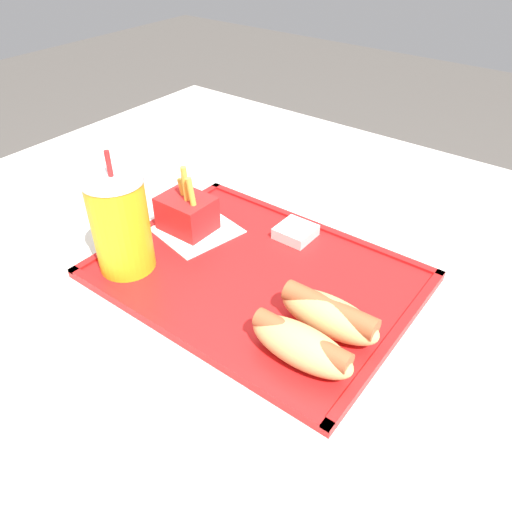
{
  "coord_description": "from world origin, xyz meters",
  "views": [
    {
      "loc": [
        -0.37,
        0.42,
        1.2
      ],
      "look_at": [
        -0.04,
        -0.02,
        0.79
      ],
      "focal_mm": 35.0,
      "sensor_mm": 36.0,
      "label": 1
    }
  ],
  "objects_px": {
    "fries_carton": "(187,213)",
    "sauce_cup_mayo": "(296,231)",
    "hot_dog_far": "(301,345)",
    "soda_cup": "(120,223)",
    "hot_dog_near": "(329,314)"
  },
  "relations": [
    {
      "from": "hot_dog_far",
      "to": "fries_carton",
      "type": "xyz_separation_m",
      "value": [
        0.29,
        -0.12,
        0.0
      ]
    },
    {
      "from": "soda_cup",
      "to": "hot_dog_far",
      "type": "bearing_deg",
      "value": 179.99
    },
    {
      "from": "fries_carton",
      "to": "hot_dog_near",
      "type": "bearing_deg",
      "value": 168.3
    },
    {
      "from": "soda_cup",
      "to": "fries_carton",
      "type": "bearing_deg",
      "value": -91.62
    },
    {
      "from": "hot_dog_far",
      "to": "hot_dog_near",
      "type": "distance_m",
      "value": 0.06
    },
    {
      "from": "fries_carton",
      "to": "sauce_cup_mayo",
      "type": "bearing_deg",
      "value": -150.01
    },
    {
      "from": "fries_carton",
      "to": "hot_dog_far",
      "type": "bearing_deg",
      "value": 157.34
    },
    {
      "from": "hot_dog_near",
      "to": "sauce_cup_mayo",
      "type": "relative_size",
      "value": 2.42
    },
    {
      "from": "soda_cup",
      "to": "hot_dog_far",
      "type": "relative_size",
      "value": 1.36
    },
    {
      "from": "fries_carton",
      "to": "sauce_cup_mayo",
      "type": "height_order",
      "value": "fries_carton"
    },
    {
      "from": "soda_cup",
      "to": "fries_carton",
      "type": "distance_m",
      "value": 0.13
    },
    {
      "from": "soda_cup",
      "to": "sauce_cup_mayo",
      "type": "height_order",
      "value": "soda_cup"
    },
    {
      "from": "soda_cup",
      "to": "hot_dog_far",
      "type": "height_order",
      "value": "soda_cup"
    },
    {
      "from": "hot_dog_far",
      "to": "hot_dog_near",
      "type": "relative_size",
      "value": 1.0
    },
    {
      "from": "soda_cup",
      "to": "fries_carton",
      "type": "height_order",
      "value": "soda_cup"
    }
  ]
}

